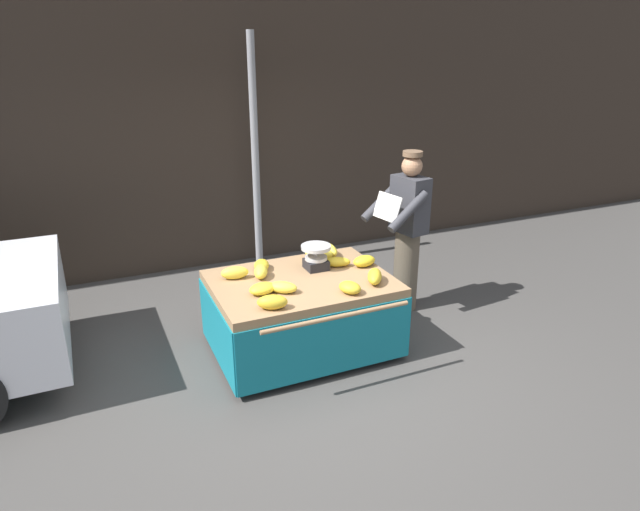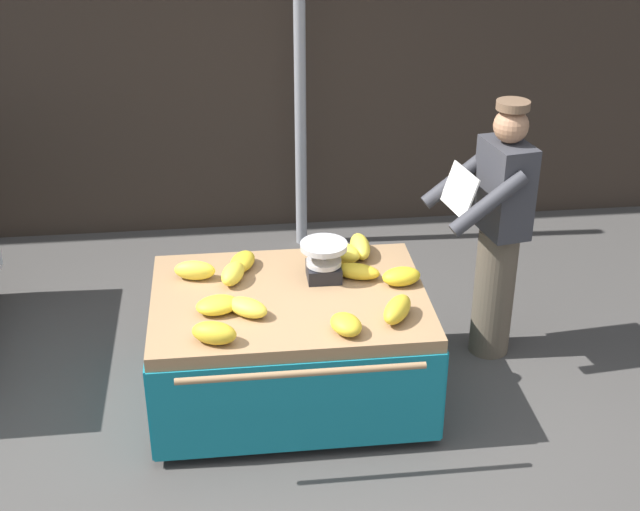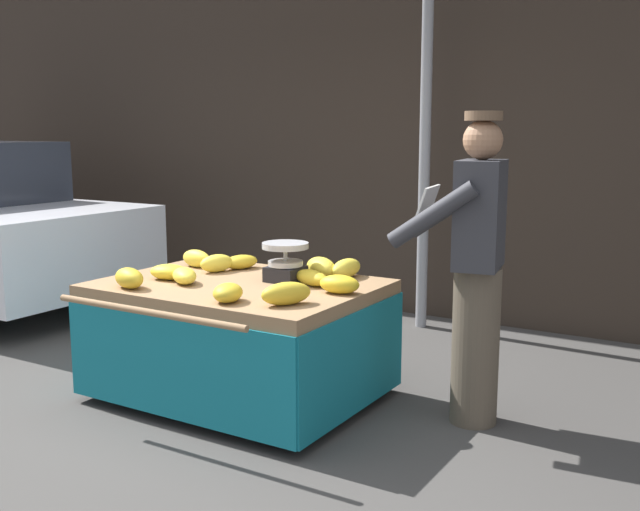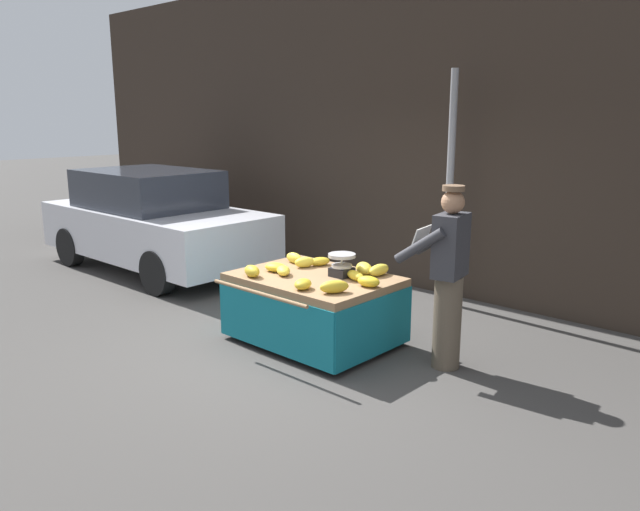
{
  "view_description": "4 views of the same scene",
  "coord_description": "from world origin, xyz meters",
  "px_view_note": "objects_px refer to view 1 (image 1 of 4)",
  "views": [
    {
      "loc": [
        -1.6,
        -3.82,
        2.71
      ],
      "look_at": [
        0.24,
        0.33,
        0.97
      ],
      "focal_mm": 31.1,
      "sensor_mm": 36.0,
      "label": 1
    },
    {
      "loc": [
        -0.23,
        -3.99,
        3.27
      ],
      "look_at": [
        0.28,
        0.43,
        0.97
      ],
      "focal_mm": 49.66,
      "sensor_mm": 36.0,
      "label": 2
    },
    {
      "loc": [
        2.77,
        -3.0,
        1.61
      ],
      "look_at": [
        0.6,
        0.57,
        0.91
      ],
      "focal_mm": 41.57,
      "sensor_mm": 36.0,
      "label": 3
    },
    {
      "loc": [
        4.29,
        -4.0,
        2.33
      ],
      "look_at": [
        0.2,
        0.43,
        0.95
      ],
      "focal_mm": 34.67,
      "sensor_mm": 36.0,
      "label": 4
    }
  ],
  "objects_px": {
    "banana_bunch_5": "(350,288)",
    "banana_bunch_10": "(235,273)",
    "banana_bunch_6": "(329,250)",
    "banana_bunch_4": "(364,261)",
    "banana_cart": "(302,299)",
    "banana_bunch_8": "(283,287)",
    "street_pole": "(255,157)",
    "weighing_scale": "(316,257)",
    "vendor_person": "(407,232)",
    "banana_bunch_3": "(262,265)",
    "banana_bunch_11": "(375,276)",
    "banana_bunch_0": "(261,272)",
    "banana_bunch_9": "(263,288)",
    "banana_bunch_1": "(336,262)",
    "banana_bunch_2": "(319,254)",
    "banana_bunch_7": "(272,302)"
  },
  "relations": [
    {
      "from": "banana_bunch_9",
      "to": "banana_bunch_10",
      "type": "distance_m",
      "value": 0.42
    },
    {
      "from": "banana_bunch_7",
      "to": "banana_bunch_10",
      "type": "height_order",
      "value": "banana_bunch_7"
    },
    {
      "from": "banana_bunch_5",
      "to": "banana_bunch_10",
      "type": "relative_size",
      "value": 0.85
    },
    {
      "from": "vendor_person",
      "to": "banana_cart",
      "type": "bearing_deg",
      "value": -164.58
    },
    {
      "from": "banana_cart",
      "to": "vendor_person",
      "type": "relative_size",
      "value": 0.94
    },
    {
      "from": "banana_bunch_8",
      "to": "banana_bunch_10",
      "type": "height_order",
      "value": "banana_bunch_10"
    },
    {
      "from": "banana_cart",
      "to": "banana_bunch_7",
      "type": "bearing_deg",
      "value": -133.56
    },
    {
      "from": "banana_bunch_6",
      "to": "banana_bunch_3",
      "type": "bearing_deg",
      "value": -172.76
    },
    {
      "from": "banana_bunch_1",
      "to": "banana_bunch_2",
      "type": "bearing_deg",
      "value": 108.09
    },
    {
      "from": "street_pole",
      "to": "banana_bunch_5",
      "type": "xyz_separation_m",
      "value": [
        -0.0,
        -2.56,
        -0.66
      ]
    },
    {
      "from": "banana_bunch_0",
      "to": "banana_bunch_9",
      "type": "relative_size",
      "value": 0.96
    },
    {
      "from": "street_pole",
      "to": "weighing_scale",
      "type": "height_order",
      "value": "street_pole"
    },
    {
      "from": "banana_bunch_3",
      "to": "banana_bunch_10",
      "type": "relative_size",
      "value": 0.99
    },
    {
      "from": "vendor_person",
      "to": "banana_bunch_5",
      "type": "bearing_deg",
      "value": -142.95
    },
    {
      "from": "banana_cart",
      "to": "banana_bunch_6",
      "type": "relative_size",
      "value": 5.57
    },
    {
      "from": "weighing_scale",
      "to": "banana_bunch_10",
      "type": "distance_m",
      "value": 0.77
    },
    {
      "from": "weighing_scale",
      "to": "banana_bunch_7",
      "type": "bearing_deg",
      "value": -136.0
    },
    {
      "from": "weighing_scale",
      "to": "banana_bunch_1",
      "type": "relative_size",
      "value": 1.01
    },
    {
      "from": "banana_bunch_1",
      "to": "banana_bunch_4",
      "type": "distance_m",
      "value": 0.27
    },
    {
      "from": "banana_cart",
      "to": "banana_bunch_8",
      "type": "height_order",
      "value": "banana_bunch_8"
    },
    {
      "from": "banana_bunch_0",
      "to": "banana_bunch_5",
      "type": "bearing_deg",
      "value": -46.95
    },
    {
      "from": "banana_bunch_4",
      "to": "banana_bunch_10",
      "type": "distance_m",
      "value": 1.23
    },
    {
      "from": "banana_bunch_1",
      "to": "banana_bunch_5",
      "type": "relative_size",
      "value": 1.32
    },
    {
      "from": "banana_cart",
      "to": "banana_bunch_4",
      "type": "bearing_deg",
      "value": 4.49
    },
    {
      "from": "banana_bunch_6",
      "to": "banana_bunch_9",
      "type": "relative_size",
      "value": 1.2
    },
    {
      "from": "weighing_scale",
      "to": "banana_bunch_5",
      "type": "height_order",
      "value": "weighing_scale"
    },
    {
      "from": "banana_bunch_0",
      "to": "banana_bunch_10",
      "type": "height_order",
      "value": "banana_bunch_10"
    },
    {
      "from": "banana_bunch_2",
      "to": "banana_bunch_4",
      "type": "xyz_separation_m",
      "value": [
        0.32,
        -0.33,
        -0.01
      ]
    },
    {
      "from": "banana_bunch_5",
      "to": "banana_bunch_6",
      "type": "distance_m",
      "value": 0.92
    },
    {
      "from": "banana_bunch_4",
      "to": "banana_bunch_6",
      "type": "xyz_separation_m",
      "value": [
        -0.18,
        0.4,
        0.01
      ]
    },
    {
      "from": "banana_bunch_3",
      "to": "banana_bunch_11",
      "type": "height_order",
      "value": "banana_bunch_11"
    },
    {
      "from": "weighing_scale",
      "to": "banana_bunch_1",
      "type": "bearing_deg",
      "value": -6.15
    },
    {
      "from": "street_pole",
      "to": "banana_bunch_8",
      "type": "bearing_deg",
      "value": -102.63
    },
    {
      "from": "banana_bunch_6",
      "to": "vendor_person",
      "type": "distance_m",
      "value": 0.86
    },
    {
      "from": "banana_bunch_0",
      "to": "banana_bunch_8",
      "type": "relative_size",
      "value": 0.92
    },
    {
      "from": "banana_cart",
      "to": "weighing_scale",
      "type": "xyz_separation_m",
      "value": [
        0.22,
        0.18,
        0.31
      ]
    },
    {
      "from": "banana_bunch_1",
      "to": "banana_bunch_7",
      "type": "distance_m",
      "value": 1.05
    },
    {
      "from": "banana_bunch_2",
      "to": "banana_bunch_11",
      "type": "distance_m",
      "value": 0.75
    },
    {
      "from": "banana_bunch_5",
      "to": "banana_cart",
      "type": "bearing_deg",
      "value": 121.69
    },
    {
      "from": "banana_bunch_1",
      "to": "banana_bunch_8",
      "type": "distance_m",
      "value": 0.75
    },
    {
      "from": "street_pole",
      "to": "banana_bunch_10",
      "type": "relative_size",
      "value": 11.56
    },
    {
      "from": "banana_bunch_4",
      "to": "banana_bunch_6",
      "type": "relative_size",
      "value": 0.8
    },
    {
      "from": "banana_bunch_6",
      "to": "banana_bunch_4",
      "type": "bearing_deg",
      "value": -65.52
    },
    {
      "from": "banana_bunch_8",
      "to": "vendor_person",
      "type": "height_order",
      "value": "vendor_person"
    },
    {
      "from": "banana_bunch_2",
      "to": "banana_bunch_3",
      "type": "bearing_deg",
      "value": -177.7
    },
    {
      "from": "street_pole",
      "to": "banana_bunch_9",
      "type": "xyz_separation_m",
      "value": [
        -0.68,
        -2.27,
        -0.66
      ]
    },
    {
      "from": "weighing_scale",
      "to": "banana_bunch_5",
      "type": "relative_size",
      "value": 1.34
    },
    {
      "from": "banana_bunch_10",
      "to": "banana_bunch_6",
      "type": "bearing_deg",
      "value": 10.93
    },
    {
      "from": "banana_cart",
      "to": "banana_bunch_10",
      "type": "height_order",
      "value": "banana_bunch_10"
    },
    {
      "from": "banana_bunch_6",
      "to": "banana_bunch_9",
      "type": "height_order",
      "value": "banana_bunch_6"
    }
  ]
}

